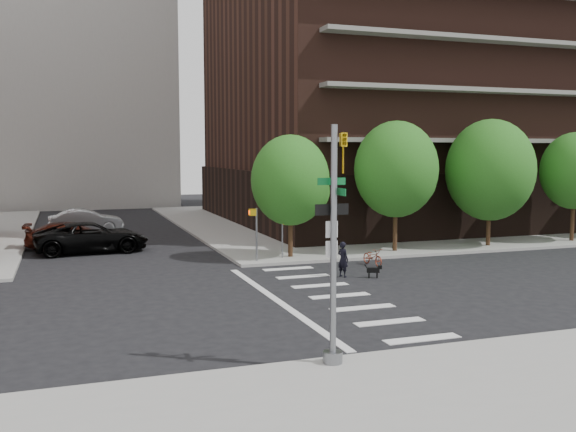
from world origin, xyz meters
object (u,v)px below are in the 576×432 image
Objects in this scene: parked_car_silver at (86,221)px; dog_walker at (343,259)px; traffic_signal at (334,264)px; parked_car_black at (92,237)px; scooter at (373,257)px; parked_car_maroon at (73,235)px.

dog_walker is at bearing -154.90° from parked_car_silver.
traffic_signal reaches higher than parked_car_black.
parked_car_silver is at bearing 99.28° from traffic_signal.
dog_walker reaches higher than scooter.
traffic_signal is at bearing -126.96° from scooter.
parked_car_maroon is 17.18m from scooter.
traffic_signal reaches higher than scooter.
scooter is at bearing 59.60° from traffic_signal.
scooter is (12.70, -8.58, -0.42)m from parked_car_black.
traffic_signal is 3.80× the size of scooter.
dog_walker is (11.10, -12.61, 0.03)m from parked_car_maroon.
parked_car_black is 1.16× the size of parked_car_maroon.
scooter is (12.70, -17.72, -0.39)m from parked_car_silver.
parked_car_black is 1.23× the size of parked_car_silver.
dog_walker is at bearing 64.82° from traffic_signal.
parked_car_maroon is 3.28× the size of scooter.
parked_car_silver is (0.00, 9.14, -0.03)m from parked_car_black.
parked_car_black is 2.07m from parked_car_maroon.
parked_car_black reaches higher than parked_car_silver.
dog_walker is (10.15, -10.78, -0.05)m from parked_car_black.
scooter is (7.67, 13.08, -2.28)m from traffic_signal.
traffic_signal is 12.18m from dog_walker.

